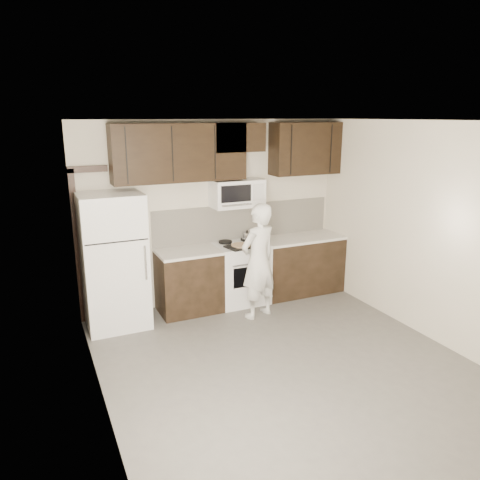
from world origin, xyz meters
TOP-DOWN VIEW (x-y plane):
  - floor at (0.00, 0.00)m, footprint 4.50×4.50m
  - back_wall at (0.00, 2.25)m, footprint 4.00×0.00m
  - ceiling at (0.00, 0.00)m, footprint 4.50×4.50m
  - counter_run at (0.60, 1.94)m, footprint 2.95×0.64m
  - stove at (0.30, 1.94)m, footprint 0.76×0.66m
  - backsplash at (0.50, 2.24)m, footprint 2.90×0.02m
  - upper_cabinets at (0.21, 2.08)m, footprint 3.48×0.35m
  - microwave at (0.30, 2.06)m, footprint 0.76×0.42m
  - refrigerator at (-1.55, 1.89)m, footprint 0.80×0.76m
  - door_trim at (-1.92, 2.21)m, footprint 0.50×0.08m
  - saucepan at (0.48, 2.09)m, footprint 0.28×0.16m
  - baking_tray at (0.23, 1.78)m, footprint 0.46×0.38m
  - pizza at (0.23, 1.78)m, footprint 0.32×0.32m
  - person at (0.30, 1.36)m, footprint 0.68×0.56m

SIDE VIEW (x-z plane):
  - floor at x=0.00m, z-range 0.00..0.00m
  - counter_run at x=0.60m, z-range 0.00..0.91m
  - stove at x=0.30m, z-range -0.01..0.93m
  - person at x=0.30m, z-range 0.00..1.62m
  - refrigerator at x=-1.55m, z-range 0.00..1.80m
  - baking_tray at x=0.23m, z-range 0.91..0.93m
  - pizza at x=0.23m, z-range 0.93..0.95m
  - saucepan at x=0.48m, z-range 0.90..1.05m
  - backsplash at x=0.50m, z-range 0.91..1.45m
  - door_trim at x=-1.92m, z-range 0.19..2.31m
  - back_wall at x=0.00m, z-range -0.65..3.35m
  - microwave at x=0.30m, z-range 1.45..1.85m
  - upper_cabinets at x=0.21m, z-range 1.89..2.67m
  - ceiling at x=0.00m, z-range 2.70..2.70m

